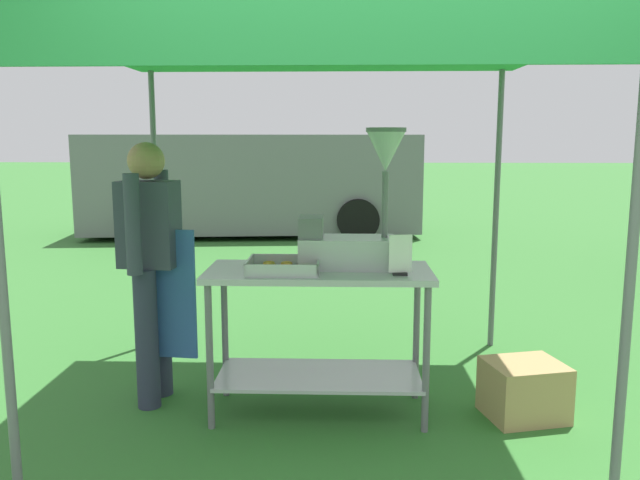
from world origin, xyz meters
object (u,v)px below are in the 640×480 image
(donut_tray, at_px, (284,268))
(donut_fryer, at_px, (355,222))
(vendor, at_px, (151,259))
(supply_crate, at_px, (524,390))
(stall_canopy, at_px, (319,52))
(menu_sign, at_px, (400,258))
(van_grey, at_px, (254,183))
(donut_cart, at_px, (319,311))

(donut_tray, distance_m, donut_fryer, 0.49)
(vendor, height_order, supply_crate, vendor)
(vendor, xyz_separation_m, supply_crate, (2.24, -0.17, -0.74))
(stall_canopy, bearing_deg, menu_sign, -27.39)
(donut_fryer, height_order, van_grey, donut_fryer)
(vendor, relative_size, van_grey, 0.28)
(menu_sign, xyz_separation_m, vendor, (-1.49, 0.29, -0.07))
(menu_sign, relative_size, vendor, 0.14)
(van_grey, bearing_deg, supply_crate, -70.53)
(donut_fryer, bearing_deg, supply_crate, -5.15)
(donut_tray, xyz_separation_m, van_grey, (-1.18, 7.36, -0.02))
(donut_tray, bearing_deg, vendor, 165.75)
(donut_fryer, height_order, menu_sign, donut_fryer)
(menu_sign, xyz_separation_m, supply_crate, (0.75, 0.12, -0.81))
(donut_cart, distance_m, supply_crate, 1.30)
(donut_tray, bearing_deg, donut_fryer, 18.08)
(donut_tray, height_order, donut_fryer, donut_fryer)
(donut_cart, relative_size, vendor, 0.81)
(menu_sign, height_order, supply_crate, menu_sign)
(donut_cart, height_order, vendor, vendor)
(menu_sign, bearing_deg, donut_fryer, 140.56)
(donut_cart, xyz_separation_m, donut_tray, (-0.20, -0.06, 0.27))
(donut_fryer, height_order, vendor, donut_fryer)
(stall_canopy, xyz_separation_m, donut_tray, (-0.20, -0.16, -1.21))
(van_grey, bearing_deg, donut_cart, -79.32)
(supply_crate, distance_m, van_grey, 7.80)
(menu_sign, bearing_deg, donut_cart, 163.04)
(supply_crate, relative_size, van_grey, 0.09)
(stall_canopy, relative_size, donut_cart, 2.18)
(donut_tray, height_order, vendor, vendor)
(vendor, bearing_deg, donut_tray, -14.25)
(menu_sign, distance_m, vendor, 1.51)
(donut_tray, relative_size, van_grey, 0.07)
(donut_cart, bearing_deg, donut_tray, -161.84)
(donut_tray, bearing_deg, supply_crate, 1.68)
(menu_sign, distance_m, supply_crate, 1.11)
(stall_canopy, distance_m, supply_crate, 2.30)
(menu_sign, height_order, van_grey, van_grey)
(menu_sign, bearing_deg, supply_crate, 8.77)
(donut_fryer, relative_size, vendor, 0.51)
(donut_fryer, xyz_separation_m, van_grey, (-1.58, 7.23, -0.27))
(donut_fryer, distance_m, van_grey, 7.41)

